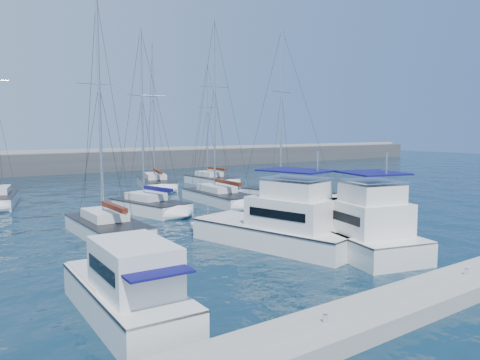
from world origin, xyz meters
TOP-DOWN VIEW (x-y plane):
  - ground at (0.00, 0.00)m, footprint 220.00×220.00m
  - breakwater at (0.00, 52.00)m, footprint 160.00×6.00m
  - dock at (0.00, -11.00)m, footprint 40.00×2.20m
  - dock_cleat_near_port at (-8.00, -11.00)m, footprint 0.16×0.16m
  - dock_cleat_centre at (0.00, -11.00)m, footprint 0.16×0.16m
  - motor_yacht_port_outer at (-12.16, -6.02)m, footprint 2.89×7.35m
  - motor_yacht_port_inner at (-1.51, -1.45)m, footprint 5.57×9.99m
  - motor_yacht_stbd_inner at (1.02, -4.85)m, footprint 5.46×8.29m
  - motor_yacht_stbd_outer at (5.20, -1.19)m, footprint 3.70×6.48m
  - sailboat_mid_b at (-8.32, 6.64)m, footprint 3.16×7.57m
  - sailboat_mid_c at (-2.85, 12.60)m, footprint 4.35×7.28m
  - sailboat_mid_d at (4.29, 13.58)m, footprint 3.70×9.03m
  - sailboat_mid_e at (10.08, 11.14)m, footprint 4.72×9.12m
  - sailboat_back_b at (4.60, 27.03)m, footprint 5.86×10.17m
  - sailboat_back_c at (11.07, 25.76)m, footprint 3.16×7.50m

SIDE VIEW (x-z plane):
  - ground at x=0.00m, z-range 0.00..0.00m
  - dock at x=0.00m, z-range 0.00..0.60m
  - sailboat_back_b at x=4.60m, z-range -7.67..8.72m
  - sailboat_back_c at x=11.07m, z-range -6.68..7.73m
  - sailboat_mid_b at x=-8.32m, z-range -6.74..7.79m
  - sailboat_mid_e at x=10.08m, z-range -7.32..8.38m
  - sailboat_mid_d at x=4.29m, z-range -7.59..8.65m
  - sailboat_mid_c at x=-2.85m, z-range -6.64..7.71m
  - dock_cleat_near_port at x=-8.00m, z-range 0.60..0.85m
  - dock_cleat_centre at x=0.00m, z-range 0.60..0.85m
  - motor_yacht_port_outer at x=-12.16m, z-range -0.66..2.54m
  - motor_yacht_stbd_outer at x=5.20m, z-range -0.66..2.54m
  - breakwater at x=0.00m, z-range -1.17..3.28m
  - motor_yacht_port_inner at x=-1.51m, z-range -1.21..3.48m
  - motor_yacht_stbd_inner at x=1.02m, z-range -1.21..3.48m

